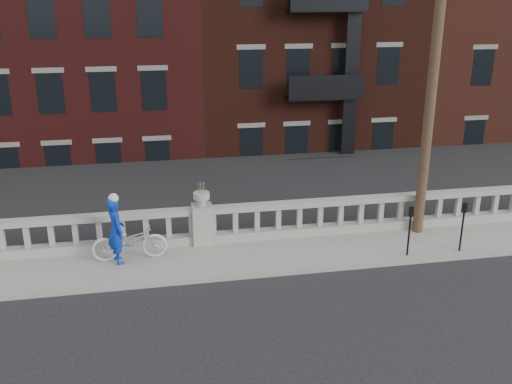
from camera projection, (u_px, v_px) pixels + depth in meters
ground at (222, 324)px, 12.16m from camera, size 120.00×120.00×0.00m
sidewalk at (207, 260)px, 14.91m from camera, size 32.00×2.20×0.15m
balustrade at (202, 226)px, 15.61m from camera, size 28.00×0.34×1.03m
planter_pedestal at (202, 220)px, 15.55m from camera, size 0.55×0.55×1.76m
lower_level at (178, 67)px, 32.75m from camera, size 80.00×44.00×20.80m
utility_pole at (436, 52)px, 14.85m from camera, size 1.60×0.28×10.00m
parking_meter_b at (410, 225)px, 14.74m from camera, size 0.10×0.09×1.36m
parking_meter_c at (463, 221)px, 15.00m from camera, size 0.10×0.09×1.36m
bicycle at (129, 241)px, 14.64m from camera, size 1.93×0.70×1.01m
cyclist at (116, 230)px, 14.37m from camera, size 0.60×0.74×1.75m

